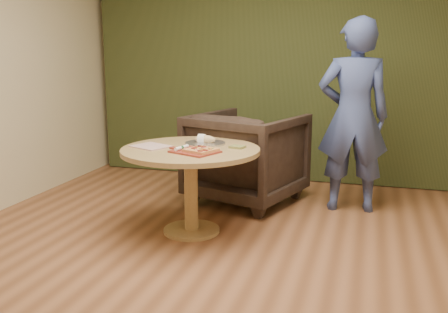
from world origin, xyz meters
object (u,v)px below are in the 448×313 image
object	(u,v)px
pedestal_table	(191,164)
person_standing	(353,116)
serving_tray	(205,143)
pizza_paddle	(194,152)
cutlery_roll	(182,148)
bread_roll	(204,139)
armchair	(247,153)
flatbread_pizza	(201,150)

from	to	relation	value
pedestal_table	person_standing	distance (m)	1.70
pedestal_table	serving_tray	distance (m)	0.27
pedestal_table	pizza_paddle	world-z (taller)	pizza_paddle
pedestal_table	cutlery_roll	distance (m)	0.22
serving_tray	pizza_paddle	bearing A→B (deg)	-85.44
pizza_paddle	bread_roll	distance (m)	0.38
pedestal_table	serving_tray	size ratio (longest dim) A/B	3.32
pedestal_table	serving_tray	bearing A→B (deg)	74.38
pedestal_table	cutlery_roll	bearing A→B (deg)	-99.52
serving_tray	person_standing	xyz separation A→B (m)	(1.23, 0.84, 0.18)
pedestal_table	cutlery_roll	size ratio (longest dim) A/B	5.98
cutlery_roll	serving_tray	xyz separation A→B (m)	(0.08, 0.36, -0.02)
bread_roll	pedestal_table	bearing A→B (deg)	-103.39
cutlery_roll	person_standing	distance (m)	1.78
pedestal_table	person_standing	world-z (taller)	person_standing
serving_tray	pedestal_table	bearing A→B (deg)	-105.62
bread_roll	armchair	distance (m)	0.88
serving_tray	armchair	world-z (taller)	armchair
bread_roll	person_standing	size ratio (longest dim) A/B	0.10
flatbread_pizza	bread_roll	bearing A→B (deg)	104.98
pizza_paddle	serving_tray	bearing A→B (deg)	117.10
serving_tray	person_standing	size ratio (longest dim) A/B	0.19
pedestal_table	bread_roll	size ratio (longest dim) A/B	6.12
pizza_paddle	serving_tray	world-z (taller)	serving_tray
pizza_paddle	flatbread_pizza	xyz separation A→B (m)	(0.06, -0.01, 0.02)
cutlery_roll	bread_roll	distance (m)	0.37
pizza_paddle	person_standing	world-z (taller)	person_standing
pedestal_table	pizza_paddle	bearing A→B (deg)	-60.67
pizza_paddle	flatbread_pizza	distance (m)	0.07
armchair	person_standing	distance (m)	1.13
serving_tray	bread_roll	xyz separation A→B (m)	(-0.01, 0.00, 0.04)
cutlery_roll	pedestal_table	bearing A→B (deg)	94.42
cutlery_roll	person_standing	bearing A→B (deg)	56.21
cutlery_roll	armchair	size ratio (longest dim) A/B	0.19
pizza_paddle	bread_roll	size ratio (longest dim) A/B	2.45
flatbread_pizza	person_standing	xyz separation A→B (m)	(1.14, 1.22, 0.16)
bread_roll	armchair	size ratio (longest dim) A/B	0.19
person_standing	serving_tray	bearing A→B (deg)	25.53
armchair	flatbread_pizza	bearing A→B (deg)	103.67
pedestal_table	serving_tray	world-z (taller)	serving_tray
flatbread_pizza	bread_roll	world-z (taller)	bread_roll
pedestal_table	pizza_paddle	distance (m)	0.24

